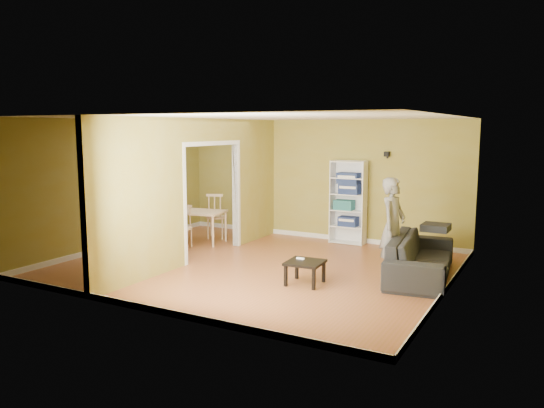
# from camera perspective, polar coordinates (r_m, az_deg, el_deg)

# --- Properties ---
(room_shell) EXTENTS (6.50, 6.50, 6.50)m
(room_shell) POSITION_cam_1_polar(r_m,az_deg,el_deg) (9.20, -1.69, 1.16)
(room_shell) COLOR #9A5336
(room_shell) RESTS_ON ground
(partition) EXTENTS (0.22, 5.50, 2.60)m
(partition) POSITION_cam_1_polar(r_m,az_deg,el_deg) (9.86, -7.73, 1.56)
(partition) COLOR olive
(partition) RESTS_ON ground
(wall_speaker) EXTENTS (0.10, 0.10, 0.10)m
(wall_speaker) POSITION_cam_1_polar(r_m,az_deg,el_deg) (11.04, 12.25, 5.27)
(wall_speaker) COLOR black
(wall_speaker) RESTS_ON room_shell
(sofa) EXTENTS (2.43, 1.27, 0.89)m
(sofa) POSITION_cam_1_polar(r_m,az_deg,el_deg) (9.02, 15.73, -4.81)
(sofa) COLOR #262629
(sofa) RESTS_ON ground
(person) EXTENTS (0.75, 0.62, 1.90)m
(person) POSITION_cam_1_polar(r_m,az_deg,el_deg) (9.00, 12.89, -1.45)
(person) COLOR slate
(person) RESTS_ON ground
(bookshelf) EXTENTS (0.74, 0.32, 1.75)m
(bookshelf) POSITION_cam_1_polar(r_m,az_deg,el_deg) (11.28, 8.28, 0.20)
(bookshelf) COLOR white
(bookshelf) RESTS_ON ground
(paper_box_navy_a) EXTENTS (0.39, 0.25, 0.20)m
(paper_box_navy_a) POSITION_cam_1_polar(r_m,az_deg,el_deg) (11.30, 8.21, -1.85)
(paper_box_navy_a) COLOR navy
(paper_box_navy_a) RESTS_ON bookshelf
(paper_box_teal) EXTENTS (0.40, 0.26, 0.20)m
(paper_box_teal) POSITION_cam_1_polar(r_m,az_deg,el_deg) (11.28, 7.77, -0.09)
(paper_box_teal) COLOR #217265
(paper_box_teal) RESTS_ON bookshelf
(paper_box_navy_b) EXTENTS (0.42, 0.27, 0.22)m
(paper_box_navy_b) POSITION_cam_1_polar(r_m,az_deg,el_deg) (11.20, 8.36, 1.63)
(paper_box_navy_b) COLOR navy
(paper_box_navy_b) RESTS_ON bookshelf
(paper_box_navy_c) EXTENTS (0.45, 0.29, 0.23)m
(paper_box_navy_c) POSITION_cam_1_polar(r_m,az_deg,el_deg) (11.18, 8.25, 2.83)
(paper_box_navy_c) COLOR #141C4D
(paper_box_navy_c) RESTS_ON bookshelf
(coffee_table) EXTENTS (0.55, 0.55, 0.37)m
(coffee_table) POSITION_cam_1_polar(r_m,az_deg,el_deg) (8.32, 3.57, -6.52)
(coffee_table) COLOR black
(coffee_table) RESTS_ON ground
(game_controller) EXTENTS (0.13, 0.04, 0.03)m
(game_controller) POSITION_cam_1_polar(r_m,az_deg,el_deg) (8.43, 3.09, -5.85)
(game_controller) COLOR white
(game_controller) RESTS_ON coffee_table
(dining_table) EXTENTS (1.09, 0.73, 0.68)m
(dining_table) POSITION_cam_1_polar(r_m,az_deg,el_deg) (11.36, -7.98, -1.12)
(dining_table) COLOR #E2BB8C
(dining_table) RESTS_ON ground
(chair_left) EXTENTS (0.50, 0.50, 0.87)m
(chair_left) POSITION_cam_1_polar(r_m,az_deg,el_deg) (11.84, -10.55, -1.64)
(chair_left) COLOR tan
(chair_left) RESTS_ON ground
(chair_near) EXTENTS (0.49, 0.49, 0.87)m
(chair_near) POSITION_cam_1_polar(r_m,az_deg,el_deg) (10.91, -9.61, -2.44)
(chair_near) COLOR tan
(chair_near) RESTS_ON ground
(chair_far) EXTENTS (0.61, 0.61, 1.01)m
(chair_far) POSITION_cam_1_polar(r_m,az_deg,el_deg) (11.79, -5.99, -1.23)
(chair_far) COLOR tan
(chair_far) RESTS_ON ground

